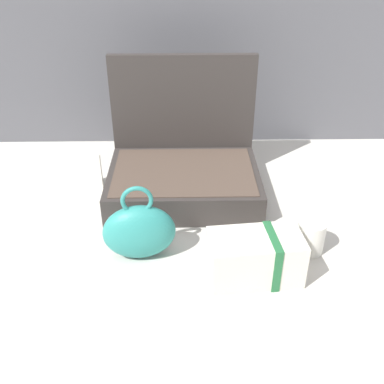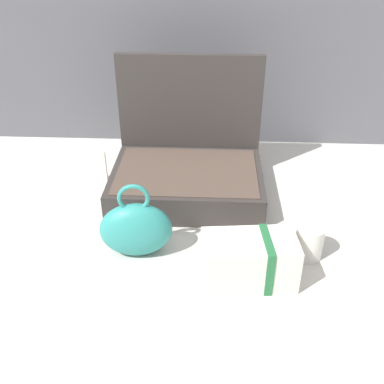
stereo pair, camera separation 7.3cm
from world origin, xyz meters
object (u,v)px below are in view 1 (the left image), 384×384
open_suitcase (184,168)px  teal_pouch_handbag (139,231)px  coffee_mug (309,237)px  info_card_left (87,173)px  cream_toiletry_bag (256,257)px

open_suitcase → teal_pouch_handbag: bearing=-109.2°
teal_pouch_handbag → open_suitcase: bearing=70.8°
coffee_mug → info_card_left: (-0.65, 0.32, 0.02)m
info_card_left → teal_pouch_handbag: bearing=-50.5°
open_suitcase → cream_toiletry_bag: 0.46m
open_suitcase → teal_pouch_handbag: size_ratio=2.18×
teal_pouch_handbag → info_card_left: teal_pouch_handbag is taller
teal_pouch_handbag → info_card_left: (-0.20, 0.34, -0.01)m
coffee_mug → cream_toiletry_bag: bearing=-148.0°
teal_pouch_handbag → coffee_mug: (0.45, 0.01, -0.03)m
cream_toiletry_bag → info_card_left: info_card_left is taller
open_suitcase → info_card_left: size_ratio=3.51×
coffee_mug → info_card_left: 0.72m
open_suitcase → cream_toiletry_bag: open_suitcase is taller
open_suitcase → coffee_mug: bearing=-43.7°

